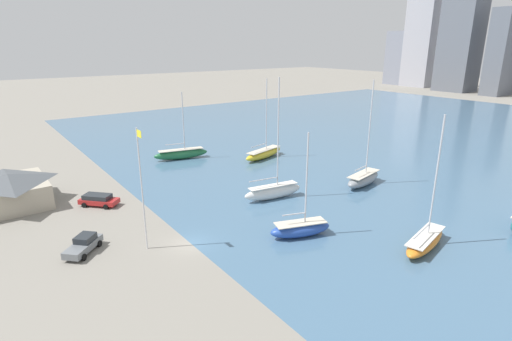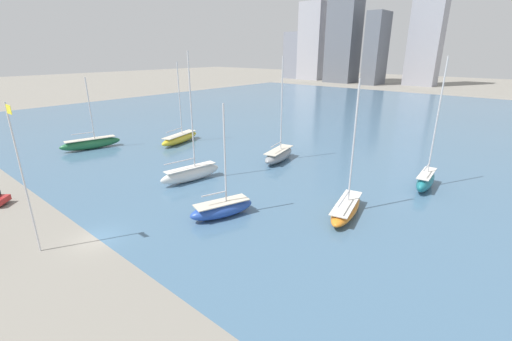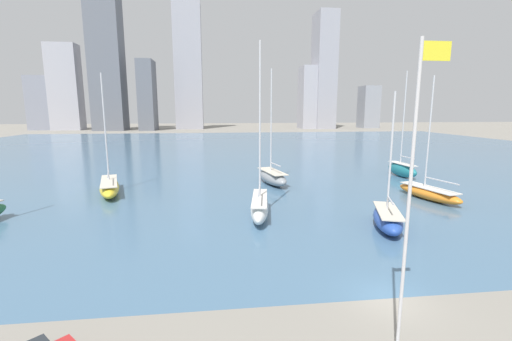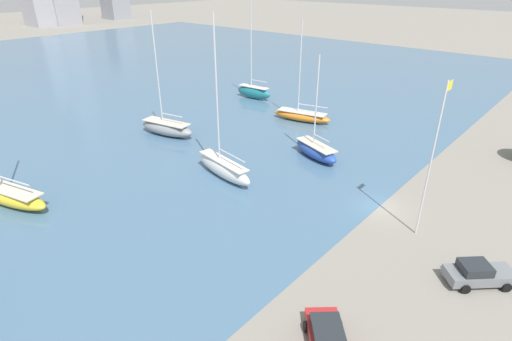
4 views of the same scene
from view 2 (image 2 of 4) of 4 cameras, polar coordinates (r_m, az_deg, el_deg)
ground_plane at (r=35.90m, az=-24.92°, el=-10.27°), size 500.00×500.00×0.00m
harbor_water at (r=88.38m, az=20.53°, el=7.32°), size 180.00×140.00×0.00m
flag_pole at (r=33.62m, az=-34.33°, el=-0.83°), size 1.24×0.14×13.00m
distant_city_skyline at (r=187.89m, az=28.29°, el=20.08°), size 186.02×21.45×65.13m
sailboat_yellow at (r=66.74m, az=-12.57°, el=5.32°), size 4.90×10.44×14.72m
sailboat_orange at (r=37.92m, az=14.80°, el=-5.98°), size 4.20×9.11×14.16m
sailboat_blue at (r=36.42m, az=-5.69°, el=-6.29°), size 4.41×7.43×11.90m
sailboat_gray at (r=54.30m, az=3.82°, el=2.66°), size 4.16×8.67×15.83m
sailboat_teal at (r=48.33m, az=26.44°, el=-1.35°), size 2.31×6.97×16.08m
sailboat_green at (r=67.82m, az=-25.81°, el=4.11°), size 4.09×10.28×12.46m
sailboat_white at (r=46.71m, az=-10.80°, el=-0.38°), size 3.03×8.96×16.63m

